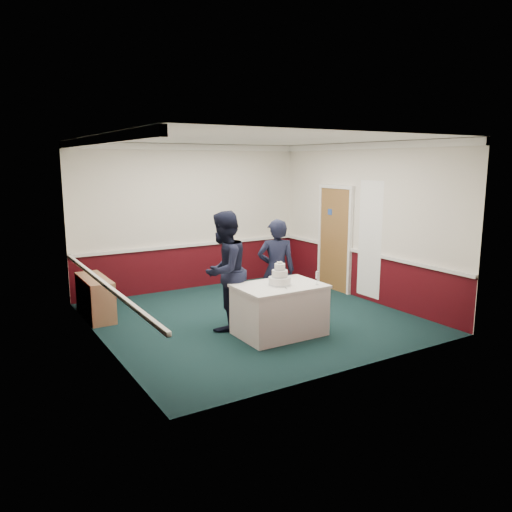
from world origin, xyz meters
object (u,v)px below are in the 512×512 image
wedding_cake (280,278)px  person_man (224,271)px  cake_table (279,309)px  cake_knife (285,288)px  sideboard (95,297)px  champagne_flute (317,276)px  person_woman (276,270)px

wedding_cake → person_man: (-0.59, 0.69, 0.05)m
person_man → cake_table: bearing=97.6°
cake_knife → person_man: 1.06m
cake_table → wedding_cake: size_ratio=3.63×
sideboard → champagne_flute: 3.84m
cake_knife → person_man: (-0.56, 0.89, 0.15)m
cake_table → sideboard: bearing=133.1°
cake_table → person_woman: person_woman is taller
cake_table → champagne_flute: 0.78m
cake_knife → person_woman: bearing=87.7°
person_woman → champagne_flute: bearing=127.1°
cake_knife → person_woman: 0.90m
sideboard → cake_table: 3.24m
person_man → person_woman: 0.94m
cake_knife → sideboard: bearing=152.8°
champagne_flute → person_man: size_ratio=0.11×
cake_knife → person_woman: size_ratio=0.13×
person_man → cake_knife: bearing=89.2°
person_woman → cake_table: bearing=87.8°
wedding_cake → cake_knife: (-0.03, -0.20, -0.11)m
champagne_flute → cake_knife: bearing=171.4°
person_woman → cake_knife: bearing=92.4°
wedding_cake → cake_knife: bearing=-98.5°
cake_table → champagne_flute: bearing=-29.2°
sideboard → person_man: 2.41m
champagne_flute → person_woman: size_ratio=0.12×
sideboard → wedding_cake: size_ratio=3.30×
cake_knife → champagne_flute: (0.53, -0.08, 0.14)m
cake_table → wedding_cake: 0.50m
wedding_cake → cake_table: bearing=-90.0°
wedding_cake → champagne_flute: bearing=-29.2°
sideboard → person_woman: person_woman is taller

